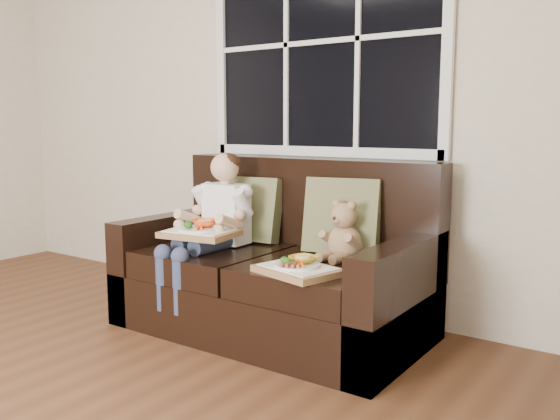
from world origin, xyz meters
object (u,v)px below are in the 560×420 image
Objects in this scene: child at (215,215)px; tray_right at (298,268)px; tray_left at (200,231)px; teddy_bear at (344,235)px; loveseat at (278,275)px.

tray_right is (0.74, -0.25, -0.16)m from child.
tray_left is 0.70m from tray_right.
teddy_bear is 0.77× the size of tray_left.
loveseat reaches higher than tray_right.
loveseat is 2.03× the size of child.
loveseat is 0.51m from tray_left.
teddy_bear is 0.41m from tray_right.
loveseat is 0.50m from child.
child is at bearing 94.92° from tray_left.
teddy_bear is (0.40, 0.03, 0.27)m from loveseat.
child is 0.79m from tray_right.
teddy_bear is at bearing 16.00° from tray_left.
tray_left reaches higher than tray_right.
teddy_bear is 0.79m from tray_left.
child is at bearing 176.05° from tray_right.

